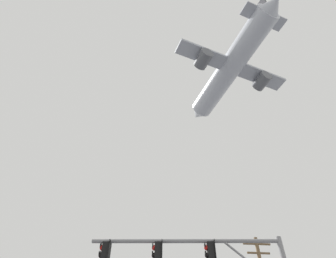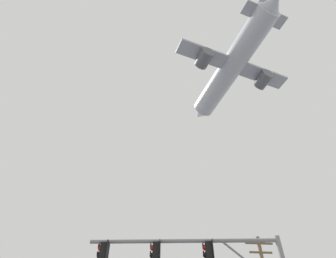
% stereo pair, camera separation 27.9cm
% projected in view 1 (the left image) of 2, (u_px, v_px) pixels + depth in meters
% --- Properties ---
extents(airplane, '(15.84, 20.50, 5.67)m').
position_uv_depth(airplane, '(230.00, 68.00, 39.25)').
color(airplane, '#B7BCC6').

